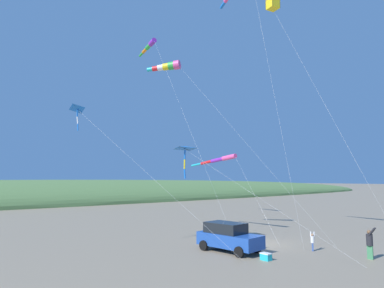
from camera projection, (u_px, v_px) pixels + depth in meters
ground_plane at (260, 243)px, 25.04m from camera, size 600.00×600.00×0.00m
dune_ridge_grassy at (49, 202)px, 68.20m from camera, size 28.00×240.00×9.09m
parked_car at (228, 237)px, 22.37m from camera, size 4.51×2.52×1.85m
cooler_box at (266, 257)px, 19.87m from camera, size 0.62×0.42×0.42m
person_adult_flyer at (370, 242)px, 20.19m from camera, size 0.61×0.50×1.88m
person_child_green_jacket at (313, 241)px, 22.49m from camera, size 0.41×0.44×1.24m
kite_delta_small_distant at (185, 149)px, 24.99m from camera, size 11.87×4.75×7.23m
kite_windsock_rainbow_low_near at (168, 67)px, 29.78m from camera, size 13.02×7.91×15.07m
kite_windsock_orange_high_right at (149, 46)px, 38.88m from camera, size 18.07×2.09×20.36m
kite_windsock_long_streamer_left at (218, 160)px, 30.97m from camera, size 11.56×1.20×6.93m
kite_delta_blue_topmost at (78, 110)px, 22.53m from camera, size 9.12×7.41×9.69m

